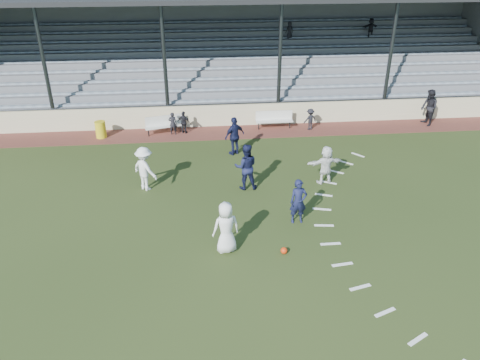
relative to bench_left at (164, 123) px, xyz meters
name	(u,v)px	position (x,y,z in m)	size (l,w,h in m)	color
ground	(247,249)	(3.20, -10.70, -0.58)	(90.00, 90.00, 0.00)	#273415
cinder_track	(225,132)	(3.20, -0.20, -0.57)	(34.00, 2.00, 0.02)	#562922
retaining_wall	(224,115)	(3.20, 0.85, 0.02)	(34.00, 0.18, 1.20)	beige
bench_left	(164,123)	(0.00, 0.00, 0.00)	(2.03, 0.98, 0.95)	silver
bench_right	(274,118)	(5.87, 0.19, 0.00)	(2.00, 0.46, 0.95)	silver
trash_bin	(101,129)	(-3.24, -0.27, -0.13)	(0.54, 0.54, 0.86)	gold
football	(284,251)	(4.37, -11.07, -0.47)	(0.22, 0.22, 0.22)	red
player_white_lead	(226,228)	(2.50, -10.72, 0.32)	(0.89, 0.58, 1.81)	white
player_navy_lead	(298,202)	(5.20, -9.21, 0.27)	(0.62, 0.41, 1.70)	#15193A
player_navy_mid	(246,167)	(3.61, -6.45, 0.39)	(0.95, 0.74, 1.95)	#15193A
player_white_wing	(145,169)	(-0.47, -6.14, 0.35)	(1.20, 0.69, 1.86)	white
player_navy_wing	(235,136)	(3.46, -2.99, 0.34)	(1.09, 0.45, 1.86)	#15193A
player_white_back	(326,165)	(6.98, -6.28, 0.24)	(1.54, 0.49, 1.66)	white
official	(429,108)	(14.33, -0.16, 0.42)	(0.96, 0.75, 1.97)	black
sub_left_near	(173,123)	(0.45, -0.20, 0.04)	(0.44, 0.29, 1.20)	black
sub_left_far	(184,122)	(1.04, -0.09, 0.03)	(0.70, 0.29, 1.20)	black
sub_right	(310,119)	(7.76, -0.21, 0.01)	(0.75, 0.43, 1.16)	black
grandstand	(218,65)	(3.21, 5.56, 1.62)	(34.60, 9.00, 6.61)	slate
penalty_arc	(367,242)	(7.32, -10.70, -0.58)	(3.89, 14.63, 0.01)	white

